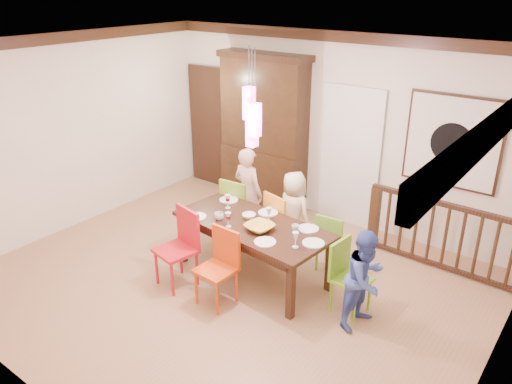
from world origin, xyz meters
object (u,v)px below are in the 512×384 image
Objects in this scene: china_hutch at (264,131)px; balustrade at (445,236)px; chair_far_left at (241,204)px; dining_table at (252,229)px; person_end_right at (365,279)px; chair_end_right at (352,274)px; person_far_mid at (294,212)px; person_far_left at (248,193)px.

china_hutch is 3.30m from balustrade.
china_hutch is (-0.51, 1.26, 0.71)m from chair_far_left.
dining_table is 2.52m from balustrade.
china_hutch is 2.20× the size of person_end_right.
balustrade reaches higher than chair_end_right.
chair_far_left is 0.81× the size of person_far_mid.
chair_far_left is (-0.76, 0.70, -0.11)m from dining_table.
dining_table is at bearing 98.45° from person_far_mid.
balustrade is at bearing -1.23° from person_end_right.
person_far_left is (0.55, -1.13, -0.58)m from china_hutch.
chair_far_left is 1.53m from china_hutch.
person_far_left is at bearing 14.20° from person_far_mid.
person_end_right is at bearing 161.75° from person_far_mid.
person_far_left is at bearing 78.97° from person_end_right.
china_hutch is at bearing 175.11° from balustrade.
person_end_right is (2.34, -0.76, 0.02)m from chair_far_left.
chair_end_right reaches higher than dining_table.
person_far_left reaches higher than chair_far_left.
person_end_right is (1.52, -0.91, -0.02)m from person_far_mid.
person_far_left is 2.48m from person_end_right.
china_hutch is 2.13× the size of person_far_mid.
person_end_right is (1.59, -0.06, -0.09)m from dining_table.
china_hutch is 1.19× the size of balustrade.
dining_table is 2.18× the size of chair_far_left.
person_far_left is at bearing -162.25° from balustrade.
china_hutch is at bearing -27.09° from person_far_mid.
balustrade is (1.92, 1.62, -0.16)m from dining_table.
person_end_right is at bearing 157.23° from chair_far_left.
chair_end_right is at bearing 158.38° from chair_far_left.
dining_table is 2.42× the size of chair_end_right.
person_far_mid reaches higher than person_end_right.
china_hutch reaches higher than balustrade.
person_end_right is (2.85, -2.02, -0.69)m from china_hutch.
person_end_right reaches higher than chair_far_left.
dining_table is 0.99× the size of balustrade.
chair_far_left is 2.83m from balustrade.
balustrade reaches higher than dining_table.
person_far_left reaches higher than person_end_right.
person_end_right is at bearing 3.23° from dining_table.
person_far_mid is (0.06, 0.86, -0.07)m from dining_table.
person_far_mid is (0.78, 0.02, -0.10)m from person_far_left.
person_end_right is at bearing 163.23° from person_far_left.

